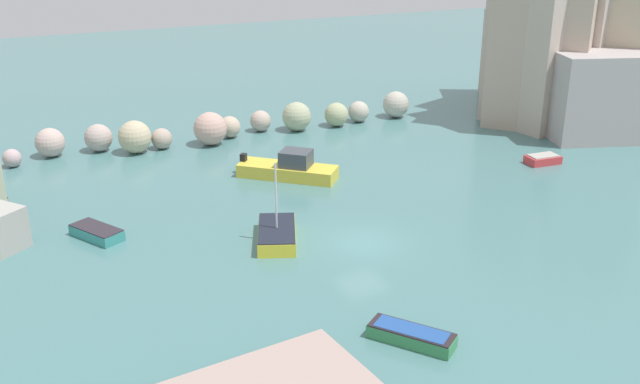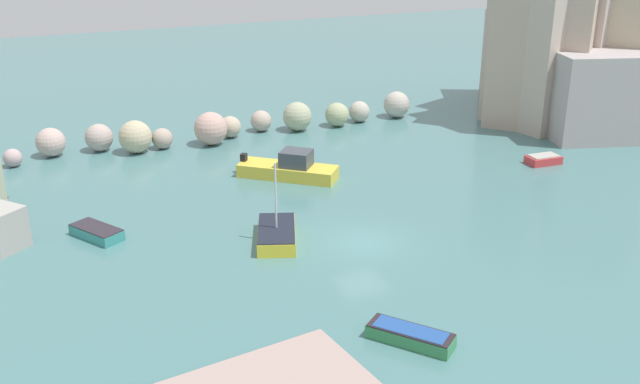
% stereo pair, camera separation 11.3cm
% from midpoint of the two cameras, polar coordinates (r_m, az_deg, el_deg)
% --- Properties ---
extents(cove_water, '(160.00, 160.00, 0.00)m').
position_cam_midpoint_polar(cove_water, '(38.05, 3.30, -4.00)').
color(cove_water, slate).
rests_on(cove_water, ground).
extents(cliff_headland_right, '(20.02, 20.96, 14.54)m').
position_cam_midpoint_polar(cliff_headland_right, '(64.06, 18.92, 10.69)').
color(cliff_headland_right, '#ABA09F').
rests_on(cliff_headland_right, ground).
extents(rock_breakwater, '(35.76, 4.41, 2.48)m').
position_cam_midpoint_polar(rock_breakwater, '(55.25, -8.86, 5.05)').
color(rock_breakwater, '#C2B297').
rests_on(rock_breakwater, ground).
extents(moored_boat_1, '(2.40, 1.47, 0.62)m').
position_cam_midpoint_polar(moored_boat_1, '(52.15, 17.18, 2.50)').
color(moored_boat_1, '#CA383B').
rests_on(moored_boat_1, cove_water).
extents(moored_boat_3, '(3.35, 4.53, 4.37)m').
position_cam_midpoint_polar(moored_boat_3, '(38.05, -3.52, -3.35)').
color(moored_boat_3, yellow).
rests_on(moored_boat_3, cove_water).
extents(moored_boat_4, '(3.00, 3.51, 0.63)m').
position_cam_midpoint_polar(moored_boat_4, '(29.73, 7.14, -11.21)').
color(moored_boat_4, '#398850').
rests_on(moored_boat_4, cove_water).
extents(moored_boat_5, '(6.15, 5.81, 1.90)m').
position_cam_midpoint_polar(moored_boat_5, '(47.02, -2.53, 1.88)').
color(moored_boat_5, yellow).
rests_on(moored_boat_5, cove_water).
extents(moored_boat_6, '(2.63, 3.29, 0.61)m').
position_cam_midpoint_polar(moored_boat_6, '(40.22, -17.36, -3.08)').
color(moored_boat_6, teal).
rests_on(moored_boat_6, cove_water).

